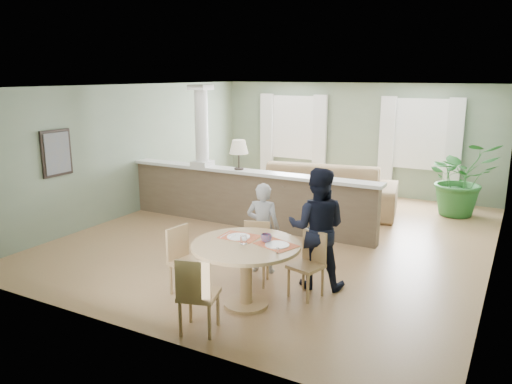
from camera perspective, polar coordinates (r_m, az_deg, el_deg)
The scene contains 12 objects.
ground at distance 9.25m, azimuth 3.09°, elevation -4.97°, with size 8.00×8.00×0.00m, color tan.
room_shell at distance 9.42m, azimuth 4.73°, elevation 6.65°, with size 7.02×8.02×2.71m.
pony_wall at distance 9.67m, azimuth -1.62°, elevation 0.21°, with size 5.32×0.38×2.70m.
sofa at distance 10.78m, azimuth 7.02°, elevation 0.25°, with size 3.29×1.29×0.96m, color #806245.
houseplant at distance 11.21m, azimuth 22.35°, elevation 1.44°, with size 1.41×1.22×1.57m, color #265F26.
dining_table at distance 6.33m, azimuth -1.06°, elevation -7.38°, with size 1.38×1.38×0.94m.
chair_far_boy at distance 7.11m, azimuth -0.06°, elevation -6.60°, with size 0.49×0.49×0.87m.
chair_far_man at distance 6.73m, azimuth 6.10°, elevation -7.81°, with size 0.48×0.48×0.87m.
chair_near at distance 5.75m, azimuth -6.79°, elevation -11.30°, with size 0.53×0.53×0.93m.
chair_side at distance 6.83m, azimuth -8.24°, elevation -7.36°, with size 0.46×0.46×0.91m.
child_person at distance 7.40m, azimuth 0.81°, elevation -4.12°, with size 0.50×0.33×1.36m, color #A3A2A8.
man_person at distance 6.90m, azimuth 6.99°, elevation -4.11°, with size 0.82×0.64×1.69m, color black.
Camera 1 is at (3.76, -7.93, 2.90)m, focal length 35.00 mm.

